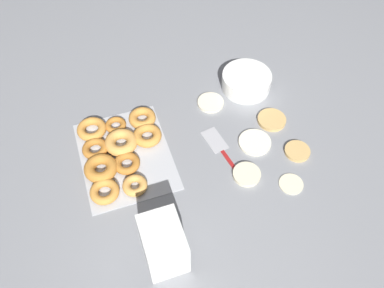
{
  "coord_description": "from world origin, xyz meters",
  "views": [
    {
      "loc": [
        0.76,
        -0.38,
        1.19
      ],
      "look_at": [
        -0.05,
        -0.11,
        0.04
      ],
      "focal_mm": 38.0,
      "sensor_mm": 36.0,
      "label": 1
    }
  ],
  "objects": [
    {
      "name": "pancake_5",
      "position": [
        -0.25,
        0.04,
        0.01
      ],
      "size": [
        0.1,
        0.1,
        0.01
      ],
      "primitive_type": "cylinder",
      "color": "beige",
      "rests_on": "ground_plane"
    },
    {
      "name": "container_stack",
      "position": [
        0.29,
        -0.31,
        0.08
      ],
      "size": [
        0.15,
        0.12,
        0.16
      ],
      "color": "white",
      "rests_on": "ground_plane"
    },
    {
      "name": "pancake_1",
      "position": [
        0.11,
        0.04,
        0.01
      ],
      "size": [
        0.1,
        0.1,
        0.01
      ],
      "primitive_type": "cylinder",
      "color": "beige",
      "rests_on": "ground_plane"
    },
    {
      "name": "donut_tray",
      "position": [
        -0.13,
        -0.36,
        0.02
      ],
      "size": [
        0.4,
        0.31,
        0.04
      ],
      "color": "#ADAFB5",
      "rests_on": "ground_plane"
    },
    {
      "name": "pancake_4",
      "position": [
        0.07,
        0.25,
        0.01
      ],
      "size": [
        0.09,
        0.09,
        0.01
      ],
      "primitive_type": "cylinder",
      "color": "tan",
      "rests_on": "ground_plane"
    },
    {
      "name": "pancake_0",
      "position": [
        -0.01,
        0.12,
        0.01
      ],
      "size": [
        0.12,
        0.12,
        0.01
      ],
      "primitive_type": "cylinder",
      "color": "silver",
      "rests_on": "ground_plane"
    },
    {
      "name": "pancake_2",
      "position": [
        0.19,
        0.17,
        0.0
      ],
      "size": [
        0.08,
        0.08,
        0.01
      ],
      "primitive_type": "cylinder",
      "color": "beige",
      "rests_on": "ground_plane"
    },
    {
      "name": "ground_plane",
      "position": [
        0.0,
        0.0,
        0.0
      ],
      "size": [
        3.0,
        3.0,
        0.0
      ],
      "primitive_type": "plane",
      "color": "gray"
    },
    {
      "name": "batter_bowl",
      "position": [
        -0.29,
        0.2,
        0.03
      ],
      "size": [
        0.2,
        0.2,
        0.07
      ],
      "color": "white",
      "rests_on": "ground_plane"
    },
    {
      "name": "spatula",
      "position": [
        -0.05,
        -0.01,
        0.0
      ],
      "size": [
        0.25,
        0.08,
        0.01
      ],
      "rotation": [
        0.0,
        0.0,
        3.3
      ],
      "color": "maroon",
      "rests_on": "ground_plane"
    },
    {
      "name": "pancake_3",
      "position": [
        -0.09,
        0.22,
        0.01
      ],
      "size": [
        0.11,
        0.11,
        0.01
      ],
      "primitive_type": "cylinder",
      "color": "tan",
      "rests_on": "ground_plane"
    }
  ]
}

